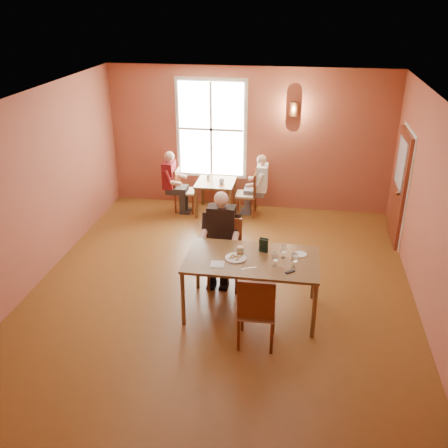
# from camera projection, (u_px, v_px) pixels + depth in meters

# --- Properties ---
(ground) EXTENTS (6.00, 7.00, 0.01)m
(ground) POSITION_uv_depth(u_px,v_px,m) (222.00, 288.00, 8.03)
(ground) COLOR brown
(ground) RESTS_ON ground
(wall_back) EXTENTS (6.00, 0.04, 3.00)m
(wall_back) POSITION_uv_depth(u_px,v_px,m) (249.00, 140.00, 10.52)
(wall_back) COLOR brown
(wall_back) RESTS_ON ground
(wall_front) EXTENTS (6.00, 0.04, 3.00)m
(wall_front) POSITION_uv_depth(u_px,v_px,m) (155.00, 357.00, 4.26)
(wall_front) COLOR brown
(wall_front) RESTS_ON ground
(wall_left) EXTENTS (0.04, 7.00, 3.00)m
(wall_left) POSITION_uv_depth(u_px,v_px,m) (34.00, 190.00, 7.83)
(wall_left) COLOR brown
(wall_left) RESTS_ON ground
(wall_right) EXTENTS (0.04, 7.00, 3.00)m
(wall_right) POSITION_uv_depth(u_px,v_px,m) (434.00, 215.00, 6.96)
(wall_right) COLOR brown
(wall_right) RESTS_ON ground
(ceiling) EXTENTS (6.00, 7.00, 0.04)m
(ceiling) POSITION_uv_depth(u_px,v_px,m) (222.00, 100.00, 6.76)
(ceiling) COLOR white
(ceiling) RESTS_ON wall_back
(window) EXTENTS (1.36, 0.10, 1.96)m
(window) POSITION_uv_depth(u_px,v_px,m) (211.00, 129.00, 10.51)
(window) COLOR white
(window) RESTS_ON wall_back
(door) EXTENTS (0.12, 1.04, 2.10)m
(door) POSITION_uv_depth(u_px,v_px,m) (399.00, 187.00, 9.21)
(door) COLOR maroon
(door) RESTS_ON ground
(wall_sconce) EXTENTS (0.16, 0.16, 0.28)m
(wall_sconce) POSITION_uv_depth(u_px,v_px,m) (294.00, 109.00, 10.01)
(wall_sconce) COLOR brown
(wall_sconce) RESTS_ON wall_back
(main_table) EXTENTS (1.89, 1.07, 0.89)m
(main_table) POSITION_uv_depth(u_px,v_px,m) (251.00, 285.00, 7.28)
(main_table) COLOR brown
(main_table) RESTS_ON ground
(chair_diner_main) EXTENTS (0.49, 0.49, 1.10)m
(chair_diner_main) POSITION_uv_depth(u_px,v_px,m) (225.00, 255.00, 7.89)
(chair_diner_main) COLOR #432914
(chair_diner_main) RESTS_ON ground
(diner_main) EXTENTS (0.58, 0.58, 1.46)m
(diner_main) POSITION_uv_depth(u_px,v_px,m) (224.00, 246.00, 7.79)
(diner_main) COLOR black
(diner_main) RESTS_ON ground
(chair_empty) EXTENTS (0.48, 0.48, 1.08)m
(chair_empty) POSITION_uv_depth(u_px,v_px,m) (257.00, 309.00, 6.58)
(chair_empty) COLOR #4A2C15
(chair_empty) RESTS_ON ground
(plate_food) EXTENTS (0.31, 0.31, 0.04)m
(plate_food) POSITION_uv_depth(u_px,v_px,m) (236.00, 257.00, 7.08)
(plate_food) COLOR white
(plate_food) RESTS_ON main_table
(sandwich) EXTENTS (0.10, 0.09, 0.12)m
(sandwich) POSITION_uv_depth(u_px,v_px,m) (240.00, 252.00, 7.16)
(sandwich) COLOR tan
(sandwich) RESTS_ON main_table
(goblet_a) EXTENTS (0.11, 0.11, 0.21)m
(goblet_a) POSITION_uv_depth(u_px,v_px,m) (283.00, 251.00, 7.07)
(goblet_a) COLOR white
(goblet_a) RESTS_ON main_table
(goblet_b) EXTENTS (0.11, 0.11, 0.22)m
(goblet_b) POSITION_uv_depth(u_px,v_px,m) (294.00, 260.00, 6.83)
(goblet_b) COLOR white
(goblet_b) RESTS_ON main_table
(goblet_c) EXTENTS (0.09, 0.09, 0.22)m
(goblet_c) POSITION_uv_depth(u_px,v_px,m) (275.00, 259.00, 6.85)
(goblet_c) COLOR white
(goblet_c) RESTS_ON main_table
(menu_stand) EXTENTS (0.14, 0.10, 0.22)m
(menu_stand) POSITION_uv_depth(u_px,v_px,m) (264.00, 245.00, 7.23)
(menu_stand) COLOR black
(menu_stand) RESTS_ON main_table
(knife) EXTENTS (0.22, 0.11, 0.00)m
(knife) POSITION_uv_depth(u_px,v_px,m) (249.00, 268.00, 6.84)
(knife) COLOR silver
(knife) RESTS_ON main_table
(napkin) EXTENTS (0.21, 0.21, 0.01)m
(napkin) POSITION_uv_depth(u_px,v_px,m) (217.00, 264.00, 6.94)
(napkin) COLOR white
(napkin) RESTS_ON main_table
(side_plate) EXTENTS (0.25, 0.25, 0.01)m
(side_plate) POSITION_uv_depth(u_px,v_px,m) (300.00, 254.00, 7.19)
(side_plate) COLOR white
(side_plate) RESTS_ON main_table
(sunglasses) EXTENTS (0.13, 0.12, 0.02)m
(sunglasses) POSITION_uv_depth(u_px,v_px,m) (290.00, 272.00, 6.74)
(sunglasses) COLOR black
(sunglasses) RESTS_ON main_table
(second_table) EXTENTS (0.80, 0.80, 0.70)m
(second_table) POSITION_uv_depth(u_px,v_px,m) (216.00, 197.00, 10.65)
(second_table) COLOR brown
(second_table) RESTS_ON ground
(chair_diner_white) EXTENTS (0.42, 0.42, 0.95)m
(chair_diner_white) POSITION_uv_depth(u_px,v_px,m) (246.00, 194.00, 10.50)
(chair_diner_white) COLOR #592D16
(chair_diner_white) RESTS_ON ground
(diner_white) EXTENTS (0.51, 0.51, 1.26)m
(diner_white) POSITION_uv_depth(u_px,v_px,m) (248.00, 187.00, 10.43)
(diner_white) COLOR silver
(diner_white) RESTS_ON ground
(chair_diner_maroon) EXTENTS (0.42, 0.42, 0.94)m
(chair_diner_maroon) POSITION_uv_depth(u_px,v_px,m) (186.00, 190.00, 10.69)
(chair_diner_maroon) COLOR brown
(chair_diner_maroon) RESTS_ON ground
(diner_maroon) EXTENTS (0.52, 0.52, 1.30)m
(diner_maroon) POSITION_uv_depth(u_px,v_px,m) (184.00, 182.00, 10.62)
(diner_maroon) COLOR #511B19
(diner_maroon) RESTS_ON ground
(cup_a) EXTENTS (0.15, 0.15, 0.09)m
(cup_a) POSITION_uv_depth(u_px,v_px,m) (222.00, 181.00, 10.38)
(cup_a) COLOR silver
(cup_a) RESTS_ON second_table
(cup_b) EXTENTS (0.12, 0.12, 0.09)m
(cup_b) POSITION_uv_depth(u_px,v_px,m) (208.00, 177.00, 10.65)
(cup_b) COLOR silver
(cup_b) RESTS_ON second_table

